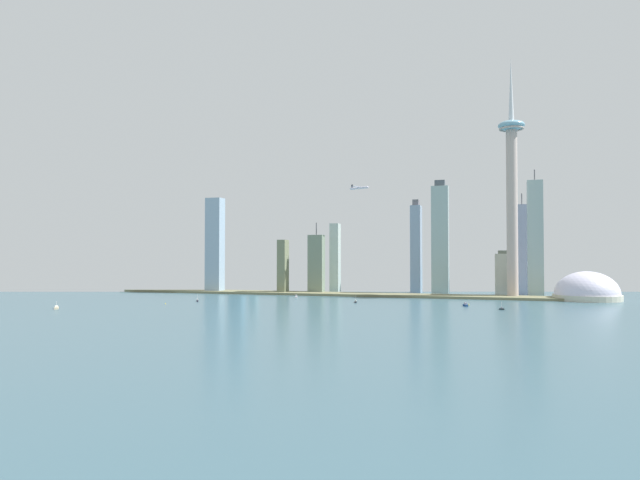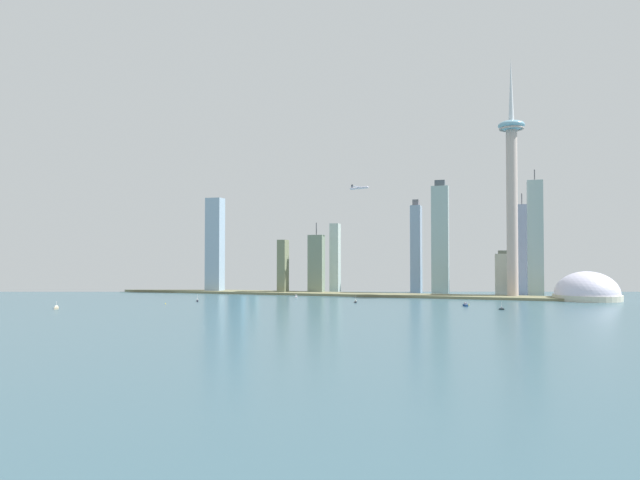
{
  "view_description": "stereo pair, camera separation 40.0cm",
  "coord_description": "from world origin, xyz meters",
  "px_view_note": "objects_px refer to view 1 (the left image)",
  "views": [
    {
      "loc": [
        250.92,
        -458.8,
        63.48
      ],
      "look_at": [
        -22.93,
        419.64,
        87.88
      ],
      "focal_mm": 32.3,
      "sensor_mm": 36.0,
      "label": 1
    },
    {
      "loc": [
        251.31,
        -458.68,
        63.48
      ],
      "look_at": [
        -22.93,
        419.64,
        87.88
      ],
      "focal_mm": 32.3,
      "sensor_mm": 36.0,
      "label": 2
    }
  ],
  "objects_px": {
    "skyscraper_1": "(416,248)",
    "skyscraper_2": "(535,239)",
    "skyscraper_0": "(254,270)",
    "skyscraper_11": "(503,274)",
    "stadium_dome": "(587,295)",
    "boat_5": "(197,301)",
    "channel_buoy_1": "(165,303)",
    "skyscraper_8": "(335,258)",
    "channel_buoy_0": "(469,304)",
    "skyscraper_3": "(316,264)",
    "boat_1": "(356,302)",
    "skyscraper_9": "(237,241)",
    "airplane": "(359,188)",
    "skyscraper_7": "(522,250)",
    "boat_4": "(56,308)",
    "skyscraper_6": "(440,239)",
    "skyscraper_10": "(319,266)",
    "skyscraper_4": "(283,267)",
    "boat_0": "(502,309)",
    "boat_2": "(296,297)",
    "boat_3": "(466,305)",
    "observation_tower": "(512,181)",
    "skyscraper_5": "(215,245)"
  },
  "relations": [
    {
      "from": "skyscraper_1",
      "to": "skyscraper_2",
      "type": "distance_m",
      "value": 192.43
    },
    {
      "from": "skyscraper_0",
      "to": "skyscraper_11",
      "type": "bearing_deg",
      "value": -2.66
    },
    {
      "from": "stadium_dome",
      "to": "boat_5",
      "type": "bearing_deg",
      "value": -160.13
    },
    {
      "from": "channel_buoy_1",
      "to": "skyscraper_8",
      "type": "bearing_deg",
      "value": 60.96
    },
    {
      "from": "skyscraper_1",
      "to": "channel_buoy_0",
      "type": "bearing_deg",
      "value": -66.31
    },
    {
      "from": "skyscraper_3",
      "to": "skyscraper_11",
      "type": "bearing_deg",
      "value": 8.72
    },
    {
      "from": "boat_1",
      "to": "skyscraper_9",
      "type": "bearing_deg",
      "value": 43.71
    },
    {
      "from": "channel_buoy_1",
      "to": "airplane",
      "type": "xyz_separation_m",
      "value": [
        198.66,
        255.39,
        172.55
      ]
    },
    {
      "from": "stadium_dome",
      "to": "skyscraper_7",
      "type": "xyz_separation_m",
      "value": [
        -82.47,
        87.65,
        64.97
      ]
    },
    {
      "from": "stadium_dome",
      "to": "airplane",
      "type": "relative_size",
      "value": 2.68
    },
    {
      "from": "boat_4",
      "to": "skyscraper_6",
      "type": "bearing_deg",
      "value": -87.27
    },
    {
      "from": "skyscraper_1",
      "to": "skyscraper_10",
      "type": "height_order",
      "value": "skyscraper_1"
    },
    {
      "from": "boat_5",
      "to": "boat_1",
      "type": "bearing_deg",
      "value": -114.56
    },
    {
      "from": "skyscraper_4",
      "to": "channel_buoy_1",
      "type": "distance_m",
      "value": 245.99
    },
    {
      "from": "skyscraper_2",
      "to": "boat_1",
      "type": "bearing_deg",
      "value": -143.23
    },
    {
      "from": "boat_0",
      "to": "boat_4",
      "type": "height_order",
      "value": "boat_0"
    },
    {
      "from": "boat_2",
      "to": "channel_buoy_1",
      "type": "xyz_separation_m",
      "value": [
        -125.61,
        -153.89,
        -0.7
      ]
    },
    {
      "from": "stadium_dome",
      "to": "skyscraper_8",
      "type": "relative_size",
      "value": 0.78
    },
    {
      "from": "skyscraper_2",
      "to": "skyscraper_6",
      "type": "bearing_deg",
      "value": 176.36
    },
    {
      "from": "skyscraper_7",
      "to": "skyscraper_8",
      "type": "height_order",
      "value": "skyscraper_7"
    },
    {
      "from": "skyscraper_7",
      "to": "boat_3",
      "type": "xyz_separation_m",
      "value": [
        -75.87,
        -236.4,
        -70.83
      ]
    },
    {
      "from": "boat_1",
      "to": "channel_buoy_0",
      "type": "relative_size",
      "value": 4.86
    },
    {
      "from": "boat_3",
      "to": "airplane",
      "type": "bearing_deg",
      "value": -156.5
    },
    {
      "from": "observation_tower",
      "to": "skyscraper_3",
      "type": "distance_m",
      "value": 331.98
    },
    {
      "from": "stadium_dome",
      "to": "airplane",
      "type": "height_order",
      "value": "airplane"
    },
    {
      "from": "skyscraper_1",
      "to": "channel_buoy_0",
      "type": "height_order",
      "value": "skyscraper_1"
    },
    {
      "from": "observation_tower",
      "to": "skyscraper_11",
      "type": "relative_size",
      "value": 5.07
    },
    {
      "from": "stadium_dome",
      "to": "boat_4",
      "type": "xyz_separation_m",
      "value": [
        -618.16,
        -329.99,
        -6.08
      ]
    },
    {
      "from": "boat_5",
      "to": "channel_buoy_1",
      "type": "distance_m",
      "value": 50.6
    },
    {
      "from": "observation_tower",
      "to": "skyscraper_7",
      "type": "relative_size",
      "value": 2.21
    },
    {
      "from": "skyscraper_1",
      "to": "channel_buoy_0",
      "type": "relative_size",
      "value": 76.3
    },
    {
      "from": "skyscraper_9",
      "to": "channel_buoy_0",
      "type": "height_order",
      "value": "skyscraper_9"
    },
    {
      "from": "skyscraper_4",
      "to": "channel_buoy_0",
      "type": "height_order",
      "value": "skyscraper_4"
    },
    {
      "from": "boat_2",
      "to": "airplane",
      "type": "height_order",
      "value": "airplane"
    },
    {
      "from": "stadium_dome",
      "to": "skyscraper_3",
      "type": "distance_m",
      "value": 408.78
    },
    {
      "from": "skyscraper_1",
      "to": "skyscraper_2",
      "type": "height_order",
      "value": "skyscraper_2"
    },
    {
      "from": "skyscraper_3",
      "to": "channel_buoy_1",
      "type": "height_order",
      "value": "skyscraper_3"
    },
    {
      "from": "skyscraper_5",
      "to": "skyscraper_8",
      "type": "xyz_separation_m",
      "value": [
        199.89,
        47.33,
        -22.12
      ]
    },
    {
      "from": "stadium_dome",
      "to": "skyscraper_10",
      "type": "distance_m",
      "value": 427.52
    },
    {
      "from": "stadium_dome",
      "to": "boat_1",
      "type": "bearing_deg",
      "value": -155.84
    },
    {
      "from": "skyscraper_9",
      "to": "skyscraper_6",
      "type": "bearing_deg",
      "value": -7.33
    },
    {
      "from": "boat_4",
      "to": "skyscraper_11",
      "type": "bearing_deg",
      "value": -92.28
    },
    {
      "from": "skyscraper_2",
      "to": "skyscraper_4",
      "type": "distance_m",
      "value": 397.41
    },
    {
      "from": "skyscraper_4",
      "to": "skyscraper_5",
      "type": "bearing_deg",
      "value": -178.43
    },
    {
      "from": "skyscraper_7",
      "to": "skyscraper_11",
      "type": "xyz_separation_m",
      "value": [
        -30.27,
        -25.11,
        -38.65
      ]
    },
    {
      "from": "observation_tower",
      "to": "boat_1",
      "type": "xyz_separation_m",
      "value": [
        -203.25,
        -148.5,
        -172.51
      ]
    },
    {
      "from": "boat_1",
      "to": "skyscraper_5",
      "type": "bearing_deg",
      "value": 57.87
    },
    {
      "from": "skyscraper_0",
      "to": "skyscraper_7",
      "type": "xyz_separation_m",
      "value": [
        465.21,
        4.89,
        35.64
      ]
    },
    {
      "from": "skyscraper_4",
      "to": "skyscraper_6",
      "type": "height_order",
      "value": "skyscraper_6"
    },
    {
      "from": "skyscraper_3",
      "to": "skyscraper_10",
      "type": "height_order",
      "value": "skyscraper_3"
    }
  ]
}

